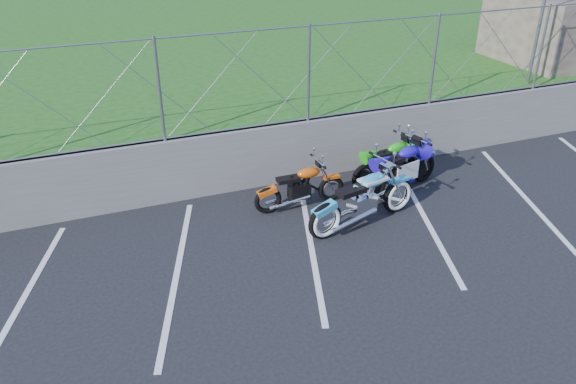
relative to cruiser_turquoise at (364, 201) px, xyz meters
name	(u,v)px	position (x,y,z in m)	size (l,w,h in m)	color
ground	(335,274)	(-1.18, -1.25, -0.49)	(90.00, 90.00, 0.00)	black
retaining_wall	(264,156)	(-1.18, 2.25, 0.16)	(30.00, 0.22, 1.30)	#61615D
grass_field	(171,49)	(-1.18, 12.25, 0.16)	(30.00, 20.00, 1.30)	#1E4F15
chain_link_fence	(262,79)	(-1.18, 2.25, 1.81)	(28.00, 0.03, 2.00)	gray
sign_pole	(540,22)	(6.02, 2.65, 2.31)	(0.08, 0.08, 3.00)	gray
parking_lines	(370,229)	(0.02, -0.25, -0.49)	(18.29, 4.31, 0.01)	silver
cruiser_turquoise	(364,201)	(0.00, 0.00, 0.00)	(2.43, 0.80, 1.22)	black
naked_orange	(301,188)	(-0.83, 1.03, -0.09)	(1.90, 0.65, 0.95)	black
sportbike_green	(391,163)	(1.37, 1.36, -0.06)	(1.92, 0.68, 1.00)	black
sportbike_blue	(401,170)	(1.36, 0.92, -0.02)	(2.06, 0.80, 1.09)	black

